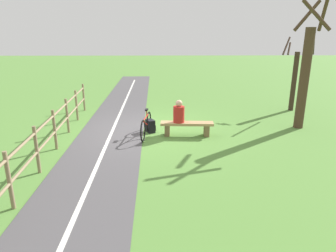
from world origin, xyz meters
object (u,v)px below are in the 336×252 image
object	(u,v)px
bicycle	(146,125)
tree_near_bench	(295,77)
backpack	(150,126)
person_seated	(179,113)
bench	(187,126)
tree_mid_field	(305,72)

from	to	relation	value
bicycle	tree_near_bench	bearing A→B (deg)	126.67
bicycle	backpack	xyz separation A→B (m)	(-0.12, -0.42, -0.15)
person_seated	backpack	distance (m)	1.13
bench	person_seated	world-z (taller)	person_seated
bench	bicycle	bearing A→B (deg)	5.01
bicycle	tree_mid_field	distance (m)	5.62
tree_mid_field	backpack	bearing A→B (deg)	4.75
person_seated	tree_near_bench	xyz separation A→B (m)	(-5.06, -3.32, 0.69)
person_seated	tree_near_bench	size ratio (longest dim) A/B	0.23
bicycle	person_seated	bearing A→B (deg)	101.12
person_seated	bicycle	xyz separation A→B (m)	(1.05, 0.06, -0.39)
bicycle	backpack	bearing A→B (deg)	171.40
bench	backpack	distance (m)	1.25
bicycle	backpack	world-z (taller)	bicycle
person_seated	tree_mid_field	distance (m)	4.51
person_seated	bicycle	distance (m)	1.12
person_seated	tree_mid_field	bearing A→B (deg)	-166.71
backpack	tree_near_bench	distance (m)	6.79
person_seated	tree_near_bench	distance (m)	6.09
person_seated	tree_near_bench	world-z (taller)	tree_near_bench
bench	backpack	world-z (taller)	bench
bicycle	backpack	size ratio (longest dim) A/B	3.93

